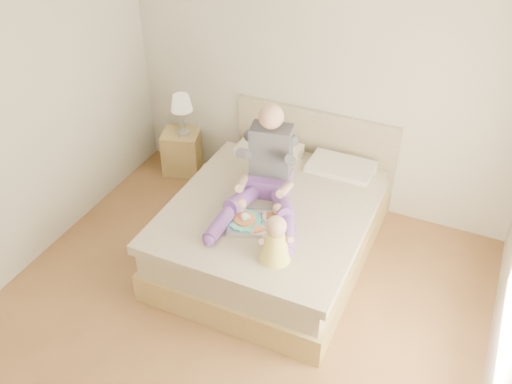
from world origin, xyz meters
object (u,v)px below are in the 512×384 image
at_px(bed, 277,222).
at_px(adult, 266,175).
at_px(tray, 256,220).
at_px(nightstand, 182,152).
at_px(baby, 275,242).

xyz_separation_m(bed, adult, (-0.08, -0.07, 0.55)).
bearing_deg(bed, tray, -92.27).
distance_m(nightstand, tray, 1.95).
distance_m(nightstand, baby, 2.42).
xyz_separation_m(bed, nightstand, (-1.50, 0.80, -0.07)).
height_order(bed, baby, baby).
xyz_separation_m(nightstand, adult, (1.42, -0.87, 0.63)).
xyz_separation_m(adult, tray, (0.06, -0.34, -0.23)).
height_order(bed, tray, bed).
relative_size(adult, baby, 2.74).
height_order(nightstand, baby, baby).
distance_m(tray, baby, 0.47).
xyz_separation_m(tray, baby, (0.31, -0.33, 0.14)).
bearing_deg(nightstand, tray, -57.48).
bearing_deg(tray, bed, 66.81).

